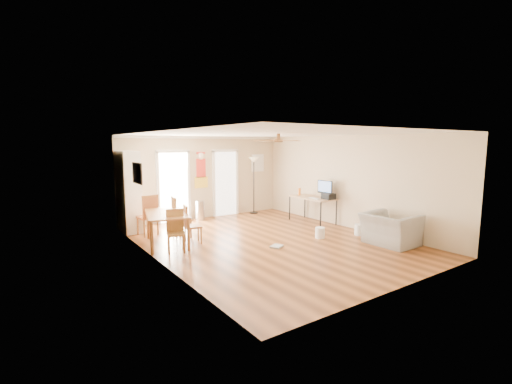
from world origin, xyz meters
TOP-DOWN VIEW (x-y plane):
  - floor at (0.00, 0.00)m, footprint 7.00×7.00m
  - ceiling at (0.00, 0.00)m, footprint 5.50×7.00m
  - wall_back at (0.00, 3.50)m, footprint 5.50×0.04m
  - wall_front at (0.00, -3.50)m, footprint 5.50×0.04m
  - wall_left at (-2.75, 0.00)m, footprint 0.04×7.00m
  - wall_right at (2.75, 0.00)m, footprint 0.04×7.00m
  - crown_molding at (0.00, 0.00)m, footprint 5.50×7.00m
  - kitchen_doorway at (-1.05, 3.48)m, footprint 0.90×0.10m
  - bathroom_doorway at (0.75, 3.48)m, footprint 0.80×0.10m
  - wall_decal at (-0.13, 3.48)m, footprint 0.46×0.03m
  - ac_grille at (2.05, 3.47)m, footprint 0.50×0.04m
  - framed_poster at (-2.73, 1.40)m, footprint 0.04×0.66m
  - ceiling_fan at (0.00, -0.30)m, footprint 1.24×1.24m
  - bookshelf at (-2.51, 3.01)m, footprint 0.72×1.07m
  - dining_table at (-2.15, 1.18)m, footprint 1.26×1.69m
  - dining_chair_right_a at (-1.60, 1.59)m, footprint 0.49×0.49m
  - dining_chair_right_b at (-1.60, 0.93)m, footprint 0.45×0.45m
  - dining_chair_near at (-2.21, 0.49)m, footprint 0.48×0.48m
  - dining_chair_far at (-2.25, 2.31)m, footprint 0.50×0.50m
  - trash_can at (-0.32, 3.22)m, footprint 0.32×0.32m
  - torchiere_lamp at (1.69, 3.19)m, footprint 0.37×0.37m
  - computer_desk at (2.34, 1.00)m, footprint 0.72×1.44m
  - imac at (2.47, 0.62)m, footprint 0.22×0.57m
  - keyboard at (2.20, 0.75)m, footprint 0.21×0.45m
  - printer at (2.45, 0.45)m, footprint 0.32×0.36m
  - orange_bottle at (2.30, 1.54)m, footprint 0.09×0.09m
  - wastebasket_a at (1.22, -0.47)m, footprint 0.30×0.30m
  - wastebasket_b at (2.28, -0.84)m, footprint 0.28×0.28m
  - floor_cloth at (-0.18, -0.49)m, footprint 0.37×0.34m
  - armchair at (2.15, -1.83)m, footprint 1.02×1.16m

SIDE VIEW (x-z plane):
  - floor at x=0.00m, z-range 0.00..0.00m
  - floor_cloth at x=-0.18m, z-range 0.00..0.04m
  - wastebasket_a at x=1.22m, z-range 0.00..0.27m
  - wastebasket_b at x=2.28m, z-range 0.00..0.28m
  - trash_can at x=-0.32m, z-range 0.00..0.61m
  - armchair at x=2.15m, z-range 0.00..0.74m
  - dining_table at x=-2.15m, z-range 0.00..0.76m
  - computer_desk at x=2.34m, z-range 0.00..0.77m
  - dining_chair_right_b at x=-1.60m, z-range 0.00..0.92m
  - dining_chair_near at x=-2.21m, z-range 0.00..0.93m
  - dining_chair_right_a at x=-1.60m, z-range 0.00..1.03m
  - dining_chair_far at x=-2.25m, z-range 0.00..1.06m
  - keyboard at x=2.20m, z-range 0.77..0.79m
  - printer at x=2.45m, z-range 0.77..0.94m
  - orange_bottle at x=2.30m, z-range 0.77..0.99m
  - torchiere_lamp at x=1.69m, z-range 0.00..1.92m
  - imac at x=2.47m, z-range 0.77..1.30m
  - kitchen_doorway at x=-1.05m, z-range 0.00..2.10m
  - bathroom_doorway at x=0.75m, z-range 0.00..2.10m
  - bookshelf at x=-2.51m, z-range 0.00..2.18m
  - wall_back at x=0.00m, z-range 0.00..2.60m
  - wall_front at x=0.00m, z-range 0.00..2.60m
  - wall_left at x=-2.75m, z-range 0.00..2.60m
  - wall_right at x=2.75m, z-range 0.00..2.60m
  - wall_decal at x=-0.13m, z-range 1.00..2.10m
  - ac_grille at x=2.05m, z-range 1.40..2.00m
  - framed_poster at x=-2.73m, z-range 1.46..1.94m
  - ceiling_fan at x=0.00m, z-range 2.33..2.53m
  - crown_molding at x=0.00m, z-range 2.52..2.60m
  - ceiling at x=0.00m, z-range 2.60..2.60m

